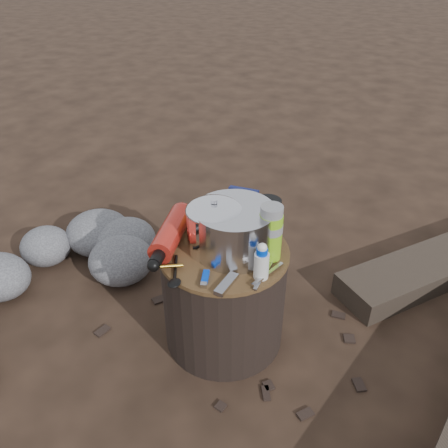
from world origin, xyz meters
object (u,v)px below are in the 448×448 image
at_px(travel_mug, 267,217).
at_px(stump, 224,295).
at_px(camping_pot, 214,226).
at_px(thermos, 270,233).
at_px(fuel_bottle, 171,232).

bearing_deg(travel_mug, stump, -117.45).
xyz_separation_m(camping_pot, travel_mug, (0.11, 0.16, -0.02)).
bearing_deg(stump, travel_mug, 62.55).
bearing_deg(thermos, travel_mug, 115.66).
bearing_deg(travel_mug, camping_pot, -124.67).
bearing_deg(thermos, fuel_bottle, -166.79).
bearing_deg(thermos, camping_pot, -166.73).
distance_m(stump, camping_pot, 0.28).
xyz_separation_m(camping_pot, fuel_bottle, (-0.14, -0.03, -0.05)).
bearing_deg(travel_mug, thermos, -64.34).
xyz_separation_m(stump, travel_mug, (0.08, 0.16, 0.25)).
bearing_deg(camping_pot, thermos, 13.27).
distance_m(fuel_bottle, thermos, 0.32).
bearing_deg(camping_pot, stump, 10.03).
height_order(fuel_bottle, thermos, thermos).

